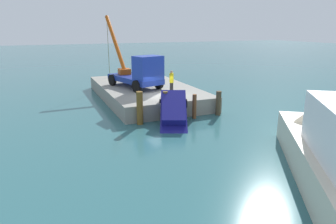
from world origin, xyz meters
The scene contains 10 objects.
ground centered at (0.00, 0.00, 0.00)m, with size 200.00×200.00×0.00m, color #2D6066.
dock centered at (-4.42, 0.00, 0.59)m, with size 13.91×7.55×1.18m, color gray.
crane_truck centered at (-3.49, -0.85, 2.61)m, with size 9.51×3.87×6.28m.
dock_worker centered at (-0.92, 1.11, 2.08)m, with size 0.34×0.34×1.76m.
salvaged_car centered at (3.89, -0.83, 0.72)m, with size 4.72×3.34×3.05m.
moored_yacht centered at (12.83, 3.25, 0.75)m, with size 14.10×11.28×6.38m.
piling_near centered at (2.81, -2.81, 1.12)m, with size 0.43×0.43×2.24m, color brown.
piling_mid centered at (2.81, -0.97, 1.05)m, with size 0.35×0.35×2.10m, color brown.
piling_far centered at (3.01, 1.18, 0.88)m, with size 0.29×0.29×1.76m, color brown.
piling_end centered at (2.91, 3.23, 0.90)m, with size 0.38×0.38×1.80m, color #4C3E2A.
Camera 1 is at (21.55, -8.66, 6.34)m, focal length 32.57 mm.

